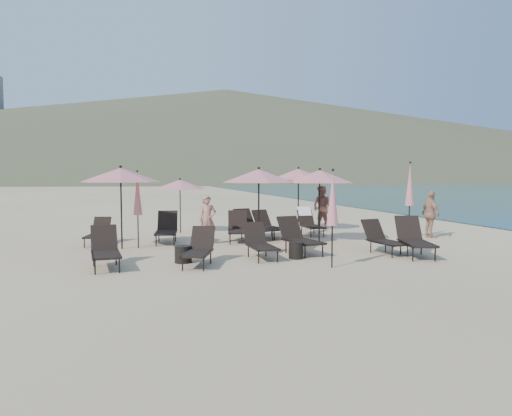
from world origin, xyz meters
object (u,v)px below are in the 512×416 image
object	(u,v)px
umbrella_closed_2	(138,194)
umbrella_open_0	(121,175)
lounger_2	(260,242)
lounger_7	(167,229)
lounger_5	(414,238)
umbrella_closed_1	(410,185)
lounger_11	(309,222)
umbrella_open_1	(259,176)
lounger_10	(269,225)
umbrella_open_4	(298,174)
lounger_4	(383,238)
beachgoer_a	(207,220)
beachgoer_c	(431,214)
lounger_1	(199,248)
lounger_8	(238,227)
lounger_6	(98,232)
umbrella_open_3	(180,184)
lounger_3	(299,237)
umbrella_closed_0	(333,199)
beachgoer_b	(322,207)
lounger_0	(105,249)
side_table_0	(183,254)
umbrella_open_2	(320,176)
lounger_9	(253,225)
side_table_1	(296,250)

from	to	relation	value
umbrella_closed_2	umbrella_open_0	bearing A→B (deg)	-172.94
umbrella_open_0	umbrella_closed_2	world-z (taller)	umbrella_open_0
lounger_2	lounger_7	xyz separation A→B (m)	(-2.13, 3.63, 0.04)
lounger_5	umbrella_closed_1	distance (m)	4.09
lounger_11	umbrella_open_1	xyz separation A→B (m)	(-2.55, -2.24, 1.70)
lounger_10	umbrella_open_4	distance (m)	2.95
lounger_4	beachgoer_a	distance (m)	5.46
beachgoer_c	umbrella_open_4	bearing A→B (deg)	52.27
lounger_1	lounger_8	xyz separation A→B (m)	(1.90, 3.99, 0.04)
lounger_6	umbrella_open_3	world-z (taller)	umbrella_open_3
lounger_2	umbrella_closed_2	xyz separation A→B (m)	(-3.06, 2.71, 1.21)
lounger_3	umbrella_closed_0	size ratio (longest dim) A/B	0.77
beachgoer_b	lounger_0	bearing A→B (deg)	-84.17
lounger_6	umbrella_open_0	distance (m)	2.24
beachgoer_a	umbrella_open_4	bearing A→B (deg)	28.78
lounger_8	beachgoer_a	bearing A→B (deg)	-146.16
beachgoer_b	beachgoer_c	size ratio (longest dim) A/B	1.05
umbrella_closed_0	beachgoer_a	xyz separation A→B (m)	(-2.22, 4.68, -0.87)
lounger_8	lounger_3	bearing A→B (deg)	-57.64
side_table_0	umbrella_open_1	bearing A→B (deg)	42.04
umbrella_open_4	umbrella_closed_0	bearing A→B (deg)	-103.87
lounger_5	umbrella_open_3	distance (m)	9.05
lounger_5	beachgoer_b	world-z (taller)	beachgoer_b
umbrella_open_2	lounger_3	bearing A→B (deg)	-126.52
umbrella_open_1	lounger_5	bearing A→B (deg)	-39.90
umbrella_closed_1	umbrella_open_0	bearing A→B (deg)	179.56
umbrella_open_0	beachgoer_a	distance (m)	3.01
umbrella_closed_1	side_table_0	size ratio (longest dim) A/B	6.19
lounger_9	beachgoer_a	size ratio (longest dim) A/B	1.20
lounger_7	umbrella_open_1	world-z (taller)	umbrella_open_1
lounger_6	umbrella_closed_1	distance (m)	10.53
lounger_7	umbrella_open_2	size ratio (longest dim) A/B	0.74
lounger_3	lounger_5	bearing A→B (deg)	-32.80
lounger_2	side_table_1	world-z (taller)	lounger_2
lounger_11	umbrella_closed_0	world-z (taller)	umbrella_closed_0
umbrella_open_3	lounger_5	bearing A→B (deg)	-51.66
lounger_4	lounger_6	bearing A→B (deg)	147.81
umbrella_open_4	beachgoer_c	distance (m)	5.13
lounger_4	lounger_11	world-z (taller)	lounger_11
lounger_10	beachgoer_c	bearing A→B (deg)	-30.66
side_table_0	lounger_6	bearing A→B (deg)	119.68
lounger_4	side_table_0	bearing A→B (deg)	174.21
side_table_0	umbrella_closed_1	bearing A→B (deg)	18.47
umbrella_open_1	beachgoer_a	distance (m)	2.17
umbrella_open_1	umbrella_closed_0	world-z (taller)	umbrella_open_1
lounger_7	umbrella_open_1	bearing A→B (deg)	-18.57
lounger_0	lounger_8	distance (m)	5.54
lounger_1	beachgoer_b	xyz separation A→B (m)	(6.02, 6.66, 0.45)
umbrella_open_2	lounger_8	bearing A→B (deg)	156.77
lounger_2	umbrella_open_4	distance (m)	6.79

